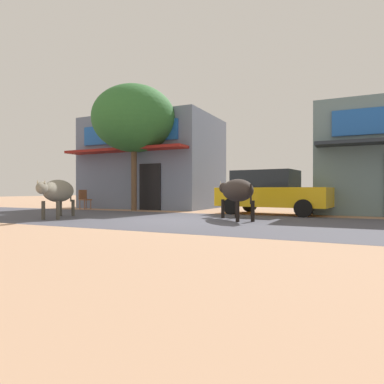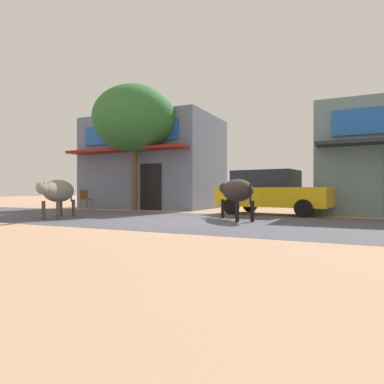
# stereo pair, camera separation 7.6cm
# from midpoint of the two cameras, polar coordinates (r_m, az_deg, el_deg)

# --- Properties ---
(ground) EXTENTS (80.00, 80.00, 0.00)m
(ground) POSITION_cam_midpoint_polar(r_m,az_deg,el_deg) (10.43, -2.76, -4.65)
(ground) COLOR tan
(asphalt_road) EXTENTS (72.00, 5.81, 0.00)m
(asphalt_road) POSITION_cam_midpoint_polar(r_m,az_deg,el_deg) (10.43, -2.76, -4.64)
(asphalt_road) COLOR #474751
(asphalt_road) RESTS_ON ground
(storefront_left_cafe) EXTENTS (6.52, 5.25, 4.57)m
(storefront_left_cafe) POSITION_cam_midpoint_polar(r_m,az_deg,el_deg) (18.09, -6.21, 4.71)
(storefront_left_cafe) COLOR slate
(storefront_left_cafe) RESTS_ON ground
(roadside_tree) EXTENTS (3.69, 3.69, 5.55)m
(roadside_tree) POSITION_cam_midpoint_polar(r_m,az_deg,el_deg) (15.71, -9.41, 11.90)
(roadside_tree) COLOR brown
(roadside_tree) RESTS_ON ground
(parked_hatchback_car) EXTENTS (4.25, 2.33, 1.64)m
(parked_hatchback_car) POSITION_cam_midpoint_polar(r_m,az_deg,el_deg) (13.13, 13.24, 0.04)
(parked_hatchback_car) COLOR gold
(parked_hatchback_car) RESTS_ON ground
(cow_near_brown) EXTENTS (1.70, 2.71, 1.24)m
(cow_near_brown) POSITION_cam_midpoint_polar(r_m,az_deg,el_deg) (11.93, -21.15, 0.13)
(cow_near_brown) COLOR gray
(cow_near_brown) RESTS_ON ground
(cow_far_dark) EXTENTS (1.98, 2.37, 1.24)m
(cow_far_dark) POSITION_cam_midpoint_polar(r_m,az_deg,el_deg) (10.51, 7.54, 0.21)
(cow_far_dark) COLOR #2B2420
(cow_far_dark) RESTS_ON ground
(cafe_chair_near_tree) EXTENTS (0.52, 0.52, 0.92)m
(cafe_chair_near_tree) POSITION_cam_midpoint_polar(r_m,az_deg,el_deg) (17.00, -17.24, -1.01)
(cafe_chair_near_tree) COLOR brown
(cafe_chair_near_tree) RESTS_ON ground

